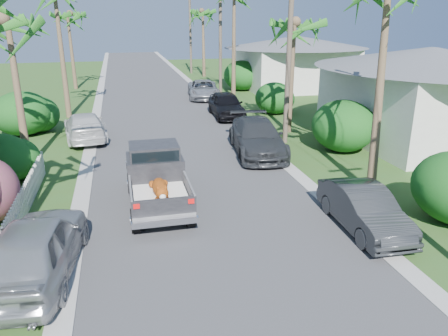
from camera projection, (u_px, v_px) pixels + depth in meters
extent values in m
plane|color=#35531F|center=(258.00, 313.00, 9.78)|extent=(120.00, 120.00, 0.00)
cube|color=#38383A|center=(157.00, 104.00, 32.73)|extent=(8.00, 100.00, 0.02)
cube|color=#A5A39E|center=(98.00, 107.00, 31.78)|extent=(0.60, 100.00, 0.06)
cube|color=#A5A39E|center=(213.00, 102.00, 33.67)|extent=(0.60, 100.00, 0.06)
cylinder|color=black|center=(135.00, 221.00, 13.36)|extent=(0.28, 0.76, 0.76)
cylinder|color=black|center=(190.00, 215.00, 13.73)|extent=(0.28, 0.76, 0.76)
cylinder|color=black|center=(131.00, 183.00, 16.34)|extent=(0.28, 0.76, 0.76)
cylinder|color=black|center=(177.00, 179.00, 16.72)|extent=(0.28, 0.76, 0.76)
cube|color=gray|center=(161.00, 202.00, 14.06)|extent=(1.90, 2.40, 0.24)
cube|color=gray|center=(131.00, 194.00, 13.74)|extent=(0.06, 2.40, 0.55)
cube|color=gray|center=(189.00, 189.00, 14.14)|extent=(0.06, 2.40, 0.55)
cube|color=black|center=(164.00, 207.00, 12.87)|extent=(1.92, 0.08, 0.52)
cube|color=silver|center=(165.00, 222.00, 12.87)|extent=(1.98, 0.18, 0.18)
cube|color=red|center=(136.00, 206.00, 12.61)|extent=(0.18, 0.05, 0.14)
cube|color=red|center=(191.00, 201.00, 12.96)|extent=(0.18, 0.05, 0.14)
cube|color=black|center=(155.00, 171.00, 15.62)|extent=(1.94, 1.65, 1.10)
cube|color=black|center=(154.00, 152.00, 15.38)|extent=(1.70, 1.35, 0.55)
cube|color=black|center=(156.00, 158.00, 14.77)|extent=(1.60, 0.05, 0.45)
cube|color=black|center=(152.00, 164.00, 16.82)|extent=(1.94, 1.20, 0.80)
cube|color=white|center=(161.00, 197.00, 14.00)|extent=(1.70, 2.10, 0.16)
ellipsoid|color=orange|center=(160.00, 187.00, 13.99)|extent=(0.48, 1.25, 0.43)
sphere|color=orange|center=(162.00, 193.00, 13.28)|extent=(0.40, 0.40, 0.40)
ellipsoid|color=white|center=(160.00, 190.00, 14.02)|extent=(0.32, 0.86, 0.18)
imported|color=#282A2C|center=(364.00, 209.00, 13.44)|extent=(1.57, 4.12, 1.34)
imported|color=#2E3033|center=(257.00, 137.00, 20.91)|extent=(2.86, 5.72, 1.60)
imported|color=black|center=(226.00, 105.00, 28.46)|extent=(2.03, 4.74, 1.60)
imported|color=#9D9EA3|center=(203.00, 90.00, 34.94)|extent=(2.91, 5.30, 1.41)
imported|color=#A0A3A7|center=(35.00, 248.00, 10.89)|extent=(2.45, 5.01, 1.64)
imported|color=silver|center=(85.00, 127.00, 23.28)|extent=(2.63, 5.13, 1.42)
cone|color=brown|center=(18.00, 97.00, 18.28)|extent=(0.36, 0.61, 6.21)
cone|color=brown|center=(62.00, 55.00, 27.34)|extent=(0.36, 0.36, 8.00)
cone|color=brown|center=(72.00, 52.00, 38.49)|extent=(0.36, 0.75, 6.51)
cone|color=brown|center=(379.00, 92.00, 15.44)|extent=(0.36, 0.73, 7.51)
cone|color=brown|center=(291.00, 79.00, 24.01)|extent=(0.36, 0.54, 6.01)
cone|color=brown|center=(234.00, 46.00, 33.66)|extent=(0.36, 0.36, 8.20)
cone|color=brown|center=(203.00, 44.00, 46.81)|extent=(0.36, 0.63, 6.81)
ellipsoid|color=#124116|center=(0.00, 160.00, 17.01)|extent=(2.40, 2.64, 2.00)
ellipsoid|color=#124116|center=(22.00, 113.00, 24.15)|extent=(3.20, 3.52, 2.40)
ellipsoid|color=#124116|center=(343.00, 126.00, 21.18)|extent=(3.00, 3.30, 2.50)
ellipsoid|color=#124116|center=(275.00, 98.00, 29.44)|extent=(2.60, 2.86, 2.10)
ellipsoid|color=#124116|center=(242.00, 75.00, 38.65)|extent=(3.20, 3.52, 2.60)
cube|color=white|center=(17.00, 217.00, 13.35)|extent=(0.10, 11.00, 1.00)
cube|color=silver|center=(425.00, 104.00, 23.03)|extent=(8.00, 9.00, 3.80)
cone|color=#595B60|center=(432.00, 57.00, 22.23)|extent=(6.48, 6.48, 1.00)
cube|color=silver|center=(295.00, 68.00, 39.58)|extent=(9.00, 8.00, 3.60)
cone|color=#595B60|center=(296.00, 42.00, 38.82)|extent=(6.48, 6.48, 1.00)
cylinder|color=brown|center=(289.00, 55.00, 21.46)|extent=(0.26, 0.26, 9.00)
cylinder|color=brown|center=(220.00, 39.00, 35.23)|extent=(0.26, 0.26, 9.00)
cylinder|color=brown|center=(190.00, 33.00, 49.00)|extent=(0.26, 0.26, 9.00)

